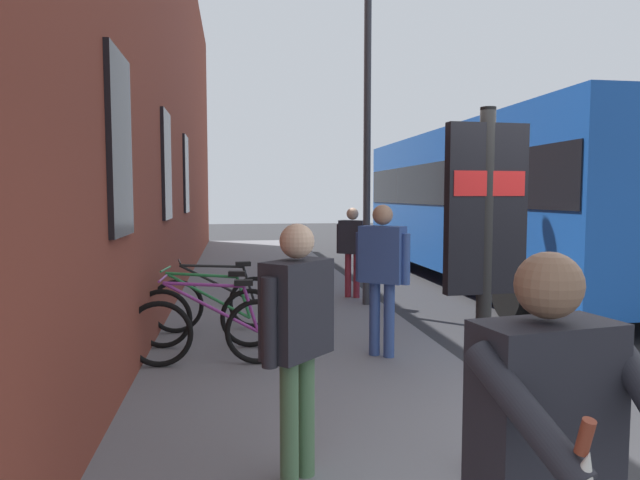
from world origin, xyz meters
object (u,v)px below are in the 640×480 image
transit_info_sign (485,233)px  bicycle_by_door (217,302)px  bicycle_mid_rack (207,316)px  pedestrian_crossing_street (297,325)px  bicycle_leaning_wall (210,330)px  pedestrian_by_facade (382,264)px  city_bus (489,197)px  pedestrian_near_bus (352,243)px  tourist_with_hotdogs (548,444)px  street_lamp (367,108)px

transit_info_sign → bicycle_by_door: bearing=23.4°
bicycle_mid_rack → pedestrian_crossing_street: (-3.34, -0.72, 0.63)m
bicycle_leaning_wall → pedestrian_by_facade: pedestrian_by_facade is taller
bicycle_by_door → pedestrian_by_facade: bearing=-129.1°
city_bus → bicycle_leaning_wall: bearing=133.7°
city_bus → pedestrian_near_bus: size_ratio=6.50×
pedestrian_near_bus → tourist_with_hotdogs: tourist_with_hotdogs is taller
transit_info_sign → pedestrian_near_bus: transit_info_sign is taller
pedestrian_crossing_street → street_lamp: size_ratio=0.30×
bicycle_mid_rack → pedestrian_near_bus: (3.07, -2.44, 0.60)m
bicycle_leaning_wall → city_bus: city_bus is taller
transit_info_sign → tourist_with_hotdogs: size_ratio=1.45×
bicycle_mid_rack → pedestrian_near_bus: size_ratio=1.09×
pedestrian_by_facade → street_lamp: 3.80m
bicycle_mid_rack → transit_info_sign: (-3.40, -1.95, 1.21)m
transit_info_sign → pedestrian_near_bus: size_ratio=1.48×
city_bus → pedestrian_crossing_street: bearing=147.8°
bicycle_mid_rack → pedestrian_by_facade: pedestrian_by_facade is taller
city_bus → pedestrian_crossing_street: city_bus is taller
city_bus → bicycle_by_door: bearing=124.1°
pedestrian_near_bus → street_lamp: (-0.69, -0.09, 2.28)m
bicycle_leaning_wall → tourist_with_hotdogs: (-4.45, -1.29, 0.63)m
pedestrian_by_facade → pedestrian_near_bus: 3.76m
bicycle_leaning_wall → pedestrian_near_bus: bearing=-31.9°
pedestrian_near_bus → street_lamp: 2.39m
tourist_with_hotdogs → street_lamp: bearing=-8.9°
street_lamp → bicycle_mid_rack: bearing=133.2°
bicycle_by_door → pedestrian_near_bus: (2.19, -2.35, 0.60)m
bicycle_mid_rack → pedestrian_crossing_street: bearing=-167.8°
bicycle_by_door → pedestrian_near_bus: bearing=-47.0°
bicycle_leaning_wall → bicycle_by_door: size_ratio=1.00×
bicycle_leaning_wall → pedestrian_crossing_street: (-2.60, -0.66, 0.63)m
pedestrian_crossing_street → street_lamp: street_lamp is taller
bicycle_leaning_wall → transit_info_sign: (-2.66, -1.88, 1.21)m
bicycle_by_door → street_lamp: street_lamp is taller
bicycle_mid_rack → city_bus: 7.66m
bicycle_mid_rack → transit_info_sign: 4.10m
pedestrian_near_bus → pedestrian_crossing_street: 6.64m
transit_info_sign → tourist_with_hotdogs: (-1.79, 0.60, -0.57)m
city_bus → tourist_with_hotdogs: 10.95m
city_bus → tourist_with_hotdogs: bearing=155.8°
bicycle_mid_rack → tourist_with_hotdogs: bearing=-165.4°
bicycle_by_door → pedestrian_crossing_street: size_ratio=1.06×
bicycle_by_door → pedestrian_crossing_street: 4.32m
tourist_with_hotdogs → street_lamp: 7.98m
street_lamp → tourist_with_hotdogs: bearing=171.1°
bicycle_leaning_wall → city_bus: size_ratio=0.17×
bicycle_mid_rack → tourist_with_hotdogs: tourist_with_hotdogs is taller
city_bus → pedestrian_by_facade: size_ratio=6.06×
pedestrian_by_facade → bicycle_leaning_wall: bearing=92.3°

